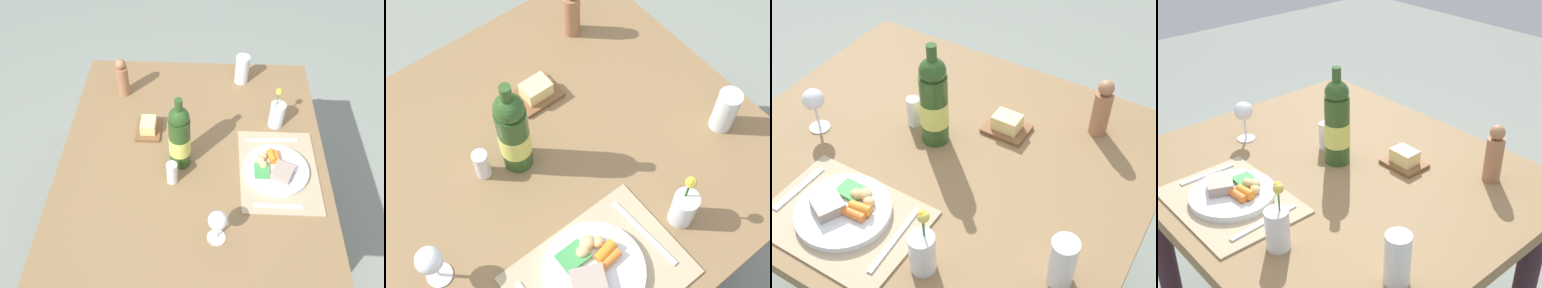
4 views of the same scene
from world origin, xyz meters
TOP-DOWN VIEW (x-y plane):
  - ground_plane at (0.00, 0.00)m, footprint 8.00×8.00m
  - dining_table at (0.00, 0.00)m, footprint 1.19×1.04m
  - placemat at (-0.07, -0.33)m, footprint 0.40×0.29m
  - dinner_plate at (-0.08, -0.31)m, footprint 0.24×0.24m
  - fork at (-0.24, -0.31)m, footprint 0.02×0.17m
  - knife at (0.08, -0.32)m, footprint 0.03×0.21m
  - pepper_mill at (0.35, 0.32)m, footprint 0.05×0.05m
  - butter_dish at (0.12, 0.19)m, footprint 0.13×0.10m
  - wine_bottle at (-0.04, 0.05)m, footprint 0.08×0.08m
  - flower_vase at (0.18, -0.34)m, footprint 0.06×0.06m
  - water_tumbler at (0.46, -0.20)m, footprint 0.06×0.06m
  - salt_shaker at (-0.13, 0.07)m, footprint 0.04×0.04m
  - wine_glass at (-0.37, -0.09)m, footprint 0.06×0.06m

SIDE VIEW (x-z plane):
  - ground_plane at x=0.00m, z-range 0.00..0.00m
  - dining_table at x=0.00m, z-range 0.26..1.03m
  - placemat at x=-0.07m, z-range 0.76..0.77m
  - fork at x=-0.24m, z-range 0.77..0.77m
  - knife at x=0.08m, z-range 0.77..0.77m
  - dinner_plate at x=-0.08m, z-range 0.76..0.81m
  - butter_dish at x=0.12m, z-range 0.76..0.81m
  - salt_shaker at x=-0.13m, z-range 0.76..0.86m
  - water_tumbler at x=0.46m, z-range 0.75..0.89m
  - flower_vase at x=0.18m, z-range 0.73..0.92m
  - pepper_mill at x=0.35m, z-range 0.76..0.94m
  - wine_glass at x=-0.37m, z-range 0.79..0.93m
  - wine_bottle at x=-0.04m, z-range 0.74..1.06m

